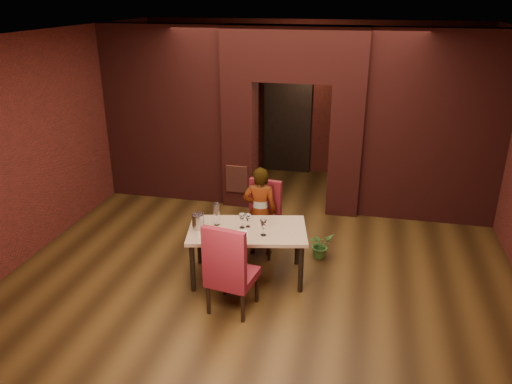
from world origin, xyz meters
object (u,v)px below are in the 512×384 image
wine_glass_b (248,221)px  wine_glass_c (263,228)px  wine_bucket (198,221)px  person_seated (260,212)px  water_bottle (217,214)px  potted_plant (320,245)px  chair_near (232,266)px  wine_glass_a (242,221)px  chair_far (261,219)px  dining_table (248,253)px

wine_glass_b → wine_glass_c: bearing=-38.2°
wine_bucket → person_seated: bearing=50.9°
water_bottle → potted_plant: 1.71m
chair_near → water_bottle: (-0.43, 0.79, 0.31)m
wine_bucket → water_bottle: bearing=37.3°
person_seated → wine_glass_b: bearing=82.1°
person_seated → wine_glass_c: bearing=100.1°
wine_glass_c → wine_bucket: (-0.90, 0.01, -0.01)m
person_seated → wine_glass_c: size_ratio=6.14×
chair_near → wine_glass_b: 0.86m
wine_glass_b → water_bottle: (-0.43, -0.03, 0.07)m
chair_near → water_bottle: 0.95m
wine_glass_b → wine_bucket: (-0.64, -0.19, 0.01)m
water_bottle → wine_glass_a: bearing=-2.0°
chair_far → wine_bucket: bearing=-119.7°
wine_glass_b → wine_bucket: size_ratio=0.91×
wine_glass_a → wine_bucket: bearing=-165.4°
chair_near → potted_plant: size_ratio=3.03×
person_seated → wine_glass_c: 0.88m
person_seated → wine_glass_a: person_seated is taller
person_seated → wine_bucket: size_ratio=6.80×
chair_near → wine_glass_a: chair_near is taller
person_seated → potted_plant: person_seated is taller
wine_glass_a → wine_glass_b: bearing=33.0°
potted_plant → wine_glass_a: bearing=-143.0°
chair_far → chair_near: chair_near is taller
dining_table → wine_glass_b: bearing=84.9°
chair_far → wine_glass_a: (-0.10, -0.73, 0.29)m
wine_glass_a → dining_table: bearing=-15.1°
wine_glass_c → wine_bucket: bearing=179.4°
person_seated → water_bottle: (-0.46, -0.66, 0.21)m
dining_table → water_bottle: (-0.44, 0.03, 0.54)m
dining_table → wine_bucket: bearing=179.2°
person_seated → wine_bucket: 1.07m
wine_glass_b → potted_plant: 1.34m
dining_table → chair_near: 0.79m
person_seated → wine_glass_c: person_seated is taller
potted_plant → wine_glass_b: bearing=-142.7°
water_bottle → person_seated: bearing=55.4°
person_seated → water_bottle: person_seated is taller
dining_table → wine_glass_a: size_ratio=7.73×
wine_glass_c → wine_bucket: 0.90m
wine_glass_c → water_bottle: 0.71m
wine_glass_c → wine_bucket: wine_glass_c is taller
chair_far → wine_glass_b: size_ratio=5.93×
wine_glass_b → wine_glass_a: bearing=-147.0°
dining_table → wine_glass_c: 0.56m
wine_glass_a → water_bottle: (-0.36, 0.01, 0.06)m
water_bottle → chair_near: bearing=-61.2°
wine_glass_a → wine_glass_c: size_ratio=0.90×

